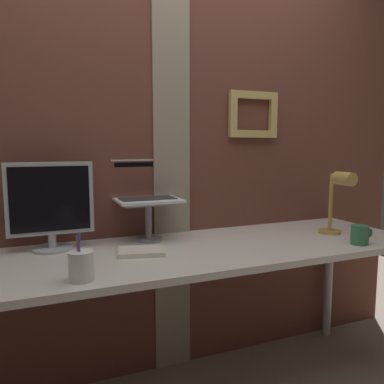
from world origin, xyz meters
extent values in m
cube|color=brown|center=(0.00, 0.37, 1.18)|extent=(3.30, 0.12, 2.37)
cube|color=gray|center=(0.08, 0.30, 1.18)|extent=(0.20, 0.01, 2.37)
cube|color=tan|center=(0.58, 0.29, 1.53)|extent=(0.31, 0.03, 0.04)
cube|color=tan|center=(0.58, 0.29, 1.31)|extent=(0.31, 0.03, 0.04)
cube|color=tan|center=(0.44, 0.29, 1.42)|extent=(0.04, 0.03, 0.18)
cube|color=tan|center=(0.71, 0.29, 1.42)|extent=(0.04, 0.03, 0.18)
cube|color=silver|center=(0.10, -0.03, 0.76)|extent=(2.20, 0.68, 0.03)
cylinder|color=#B2B2B7|center=(1.15, 0.25, 0.37)|extent=(0.05, 0.05, 0.74)
cylinder|color=#ADB2B7|center=(-0.54, 0.19, 0.78)|extent=(0.18, 0.18, 0.01)
cylinder|color=#ADB2B7|center=(-0.54, 0.19, 0.82)|extent=(0.04, 0.04, 0.06)
cube|color=#ADB2B7|center=(-0.54, 0.19, 1.01)|extent=(0.37, 0.04, 0.33)
cube|color=black|center=(-0.54, 0.17, 1.01)|extent=(0.34, 0.00, 0.29)
cylinder|color=gray|center=(-0.08, 0.19, 0.78)|extent=(0.14, 0.14, 0.01)
cylinder|color=gray|center=(-0.08, 0.19, 0.87)|extent=(0.03, 0.03, 0.18)
cube|color=gray|center=(-0.08, 0.19, 0.97)|extent=(0.28, 0.22, 0.01)
cube|color=white|center=(-0.08, 0.19, 0.98)|extent=(0.31, 0.24, 0.01)
cube|color=#2D2D30|center=(-0.08, 0.21, 0.98)|extent=(0.27, 0.15, 0.00)
cube|color=white|center=(-0.08, 0.33, 1.08)|extent=(0.31, 0.03, 0.19)
cube|color=black|center=(-0.08, 0.32, 1.08)|extent=(0.28, 0.02, 0.16)
cylinder|color=tan|center=(0.87, -0.03, 0.78)|extent=(0.12, 0.12, 0.02)
cylinder|color=tan|center=(0.87, -0.03, 0.94)|extent=(0.02, 0.02, 0.31)
cylinder|color=tan|center=(0.87, -0.12, 1.08)|extent=(0.07, 0.11, 0.07)
cylinder|color=white|center=(-0.46, -0.27, 0.83)|extent=(0.09, 0.09, 0.11)
cylinder|color=orange|center=(-0.47, -0.25, 0.86)|extent=(0.01, 0.01, 0.15)
cylinder|color=red|center=(-0.47, -0.27, 0.86)|extent=(0.01, 0.02, 0.15)
cylinder|color=blue|center=(-0.46, -0.28, 0.87)|extent=(0.02, 0.02, 0.17)
cylinder|color=#33724C|center=(0.84, -0.27, 0.82)|extent=(0.08, 0.08, 0.09)
torus|color=#33724C|center=(0.89, -0.27, 0.82)|extent=(0.05, 0.01, 0.05)
cube|color=silver|center=(-0.18, -0.03, 0.78)|extent=(0.23, 0.18, 0.02)
camera|label=1|loc=(-0.59, -1.61, 1.25)|focal=35.31mm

